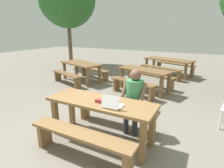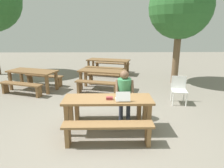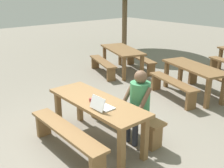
% 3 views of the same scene
% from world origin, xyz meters
% --- Properties ---
extents(ground_plane, '(30.00, 30.00, 0.00)m').
position_xyz_m(ground_plane, '(0.00, 0.00, 0.00)').
color(ground_plane, gray).
extents(picnic_table_front, '(1.93, 0.67, 0.76)m').
position_xyz_m(picnic_table_front, '(0.00, 0.00, 0.64)').
color(picnic_table_front, olive).
rests_on(picnic_table_front, ground).
extents(bench_near, '(1.77, 0.30, 0.46)m').
position_xyz_m(bench_near, '(0.00, -0.59, 0.34)').
color(bench_near, olive).
rests_on(bench_near, ground).
extents(bench_far, '(1.77, 0.30, 0.46)m').
position_xyz_m(bench_far, '(0.00, 0.59, 0.34)').
color(bench_far, olive).
rests_on(bench_far, ground).
extents(laptop, '(0.30, 0.28, 0.21)m').
position_xyz_m(laptop, '(0.31, -0.14, 0.82)').
color(laptop, white).
rests_on(laptop, picnic_table_front).
extents(small_pouch, '(0.14, 0.08, 0.06)m').
position_xyz_m(small_pouch, '(0.04, -0.08, 0.79)').
color(small_pouch, '#993338').
rests_on(small_pouch, picnic_table_front).
extents(person_seated, '(0.44, 0.42, 1.25)m').
position_xyz_m(person_seated, '(0.40, 0.56, 0.74)').
color(person_seated, '#333847').
rests_on(person_seated, ground).
extents(picnic_table_mid, '(2.23, 1.40, 0.72)m').
position_xyz_m(picnic_table_mid, '(0.01, 5.74, 0.62)').
color(picnic_table_mid, brown).
rests_on(picnic_table_mid, ground).
extents(bench_mid_south, '(1.88, 0.86, 0.45)m').
position_xyz_m(bench_mid_south, '(-0.19, 5.12, 0.34)').
color(bench_mid_south, brown).
rests_on(bench_mid_south, ground).
extents(bench_mid_north, '(1.88, 0.86, 0.45)m').
position_xyz_m(bench_mid_north, '(0.20, 6.35, 0.34)').
color(bench_mid_north, brown).
rests_on(bench_mid_north, ground).
extents(picnic_table_rear, '(1.94, 1.30, 0.73)m').
position_xyz_m(picnic_table_rear, '(-2.78, 3.09, 0.62)').
color(picnic_table_rear, brown).
rests_on(picnic_table_rear, ground).
extents(bench_rear_south, '(1.62, 0.80, 0.42)m').
position_xyz_m(bench_rear_south, '(-2.98, 2.49, 0.31)').
color(bench_rear_south, brown).
rests_on(bench_rear_south, ground).
extents(bench_rear_north, '(1.62, 0.80, 0.42)m').
position_xyz_m(bench_rear_north, '(-2.57, 3.69, 0.31)').
color(bench_rear_north, brown).
rests_on(bench_rear_north, ground).
extents(picnic_table_distant, '(1.84, 1.11, 0.74)m').
position_xyz_m(picnic_table_distant, '(-0.22, 3.08, 0.61)').
color(picnic_table_distant, brown).
rests_on(picnic_table_distant, ground).
extents(bench_distant_south, '(1.57, 0.72, 0.46)m').
position_xyz_m(bench_distant_south, '(-0.39, 2.51, 0.34)').
color(bench_distant_south, brown).
rests_on(bench_distant_south, ground).
extents(bench_distant_north, '(1.57, 0.72, 0.46)m').
position_xyz_m(bench_distant_north, '(-0.06, 3.65, 0.34)').
color(bench_distant_north, brown).
rests_on(bench_distant_north, ground).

